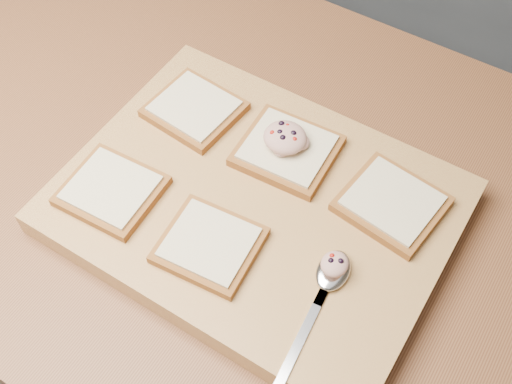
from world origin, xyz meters
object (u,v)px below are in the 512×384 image
at_px(spoon, 329,280).
at_px(cutting_board, 256,207).
at_px(bread_far_center, 287,150).
at_px(tuna_salad_dollop, 285,137).

bearing_deg(spoon, cutting_board, 157.34).
height_order(bread_far_center, spoon, bread_far_center).
bearing_deg(cutting_board, spoon, -22.66).
xyz_separation_m(cutting_board, spoon, (0.14, -0.06, 0.03)).
bearing_deg(cutting_board, bread_far_center, 92.15).
distance_m(cutting_board, spoon, 0.15).
bearing_deg(spoon, tuna_salad_dollop, 135.53).
bearing_deg(cutting_board, tuna_salad_dollop, 95.32).
height_order(tuna_salad_dollop, spoon, tuna_salad_dollop).
height_order(cutting_board, spoon, spoon).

